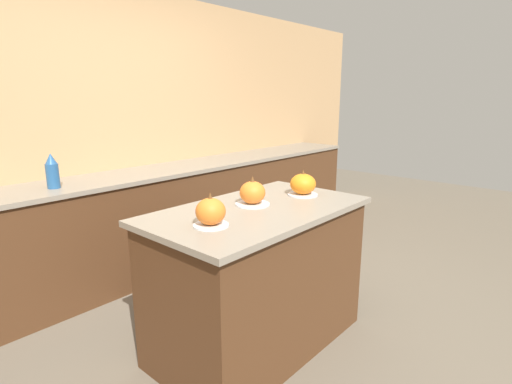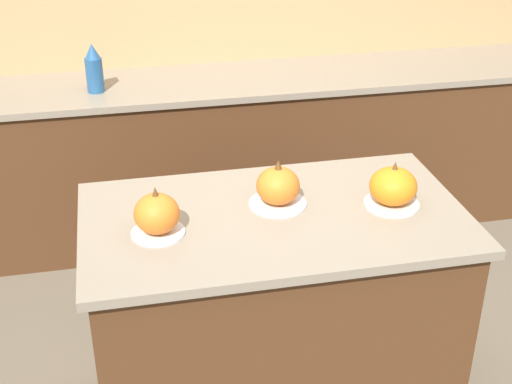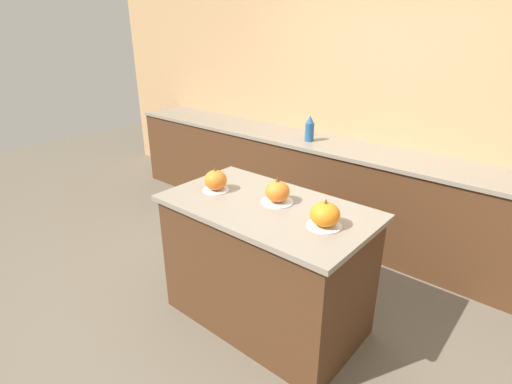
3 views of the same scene
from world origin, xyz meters
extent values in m
plane|color=#665B4C|center=(0.00, 0.00, 0.00)|extent=(12.00, 12.00, 0.00)
cube|color=tan|center=(0.00, 1.82, 1.25)|extent=(8.00, 0.06, 2.50)
cube|color=#4C2D19|center=(0.00, 0.00, 0.44)|extent=(1.33, 0.73, 0.88)
cube|color=gray|center=(0.00, 0.00, 0.90)|extent=(1.39, 0.79, 0.03)
cube|color=#4C2D19|center=(0.00, 1.49, 0.44)|extent=(6.00, 0.56, 0.89)
cube|color=gray|center=(0.00, 1.49, 0.91)|extent=(6.00, 0.60, 0.03)
cylinder|color=silver|center=(-0.42, -0.04, 0.92)|extent=(0.19, 0.19, 0.01)
ellipsoid|color=orange|center=(-0.42, -0.04, 0.99)|extent=(0.16, 0.16, 0.14)
cone|color=brown|center=(-0.42, -0.04, 1.08)|extent=(0.02, 0.02, 0.04)
cylinder|color=silver|center=(0.03, 0.07, 0.92)|extent=(0.21, 0.21, 0.01)
ellipsoid|color=orange|center=(0.03, 0.07, 0.99)|extent=(0.16, 0.16, 0.14)
cone|color=brown|center=(0.03, 0.07, 1.08)|extent=(0.03, 0.03, 0.04)
cylinder|color=silver|center=(0.44, -0.02, 0.92)|extent=(0.20, 0.20, 0.01)
ellipsoid|color=orange|center=(0.44, -0.02, 0.99)|extent=(0.17, 0.17, 0.14)
cone|color=brown|center=(0.44, -0.02, 1.07)|extent=(0.02, 0.02, 0.03)
cylinder|color=#235184|center=(-0.61, 1.43, 1.01)|extent=(0.09, 0.09, 0.18)
cone|color=#235184|center=(-0.61, 1.43, 1.14)|extent=(0.08, 0.08, 0.08)
camera|label=1|loc=(-1.74, -1.53, 1.57)|focal=28.00mm
camera|label=2|loc=(-0.53, -2.17, 2.19)|focal=50.00mm
camera|label=3|loc=(1.46, -1.83, 2.00)|focal=28.00mm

